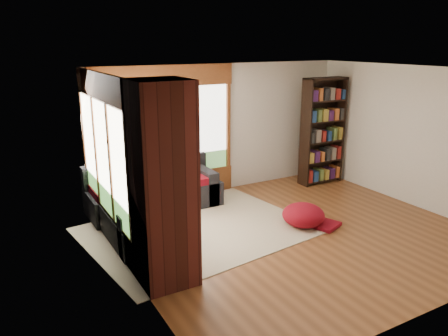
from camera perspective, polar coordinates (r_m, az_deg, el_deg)
name	(u,v)px	position (r m, az deg, el deg)	size (l,w,h in m)	color
floor	(295,232)	(7.33, 9.24, -8.28)	(5.50, 5.50, 0.00)	brown
ceiling	(303,70)	(6.69, 10.27, 12.43)	(5.50, 5.50, 0.00)	white
wall_back	(221,129)	(8.92, -0.39, 5.16)	(5.50, 0.04, 2.60)	silver
wall_front	(445,207)	(5.29, 26.94, -4.52)	(5.50, 0.04, 2.60)	silver
wall_left	(126,183)	(5.64, -12.63, -1.87)	(0.04, 5.00, 2.60)	silver
wall_right	(416,137)	(8.86, 23.77, 3.69)	(0.04, 5.00, 2.60)	silver
windows_back	(167,132)	(8.38, -7.51, 4.64)	(2.82, 0.10, 1.90)	brown
windows_left	(104,157)	(6.75, -15.42, 1.36)	(0.10, 2.62, 1.90)	brown
roller_blind	(91,122)	(7.47, -17.03, 5.78)	(0.03, 0.72, 0.90)	#768751
brick_chimney	(163,186)	(5.43, -8.01, -2.34)	(0.70, 0.70, 2.60)	#471914
sectional_sofa	(145,204)	(7.72, -10.25, -4.59)	(2.20, 2.20, 0.80)	black
area_rug	(198,230)	(7.32, -3.36, -8.06)	(3.52, 2.69, 0.01)	#EDE0C6
bookshelf	(323,131)	(9.66, 12.76, 4.68)	(0.98, 0.33, 2.29)	black
pouf	(303,214)	(7.52, 10.33, -5.98)	(0.71, 0.71, 0.39)	maroon
dog_tan	(152,173)	(7.68, -9.35, -0.60)	(1.14, 0.92, 0.56)	brown
dog_brindle	(144,193)	(6.92, -10.39, -3.25)	(0.70, 0.83, 0.40)	#372014
throw_pillows	(148,176)	(7.65, -9.94, -1.06)	(1.98, 1.68, 0.45)	black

